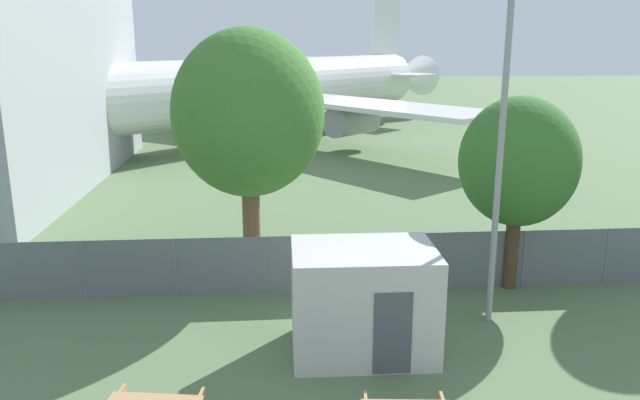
{
  "coord_description": "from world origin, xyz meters",
  "views": [
    {
      "loc": [
        0.29,
        -5.66,
        7.15
      ],
      "look_at": [
        1.81,
        14.28,
        2.0
      ],
      "focal_mm": 35.0,
      "sensor_mm": 36.0,
      "label": 1
    }
  ],
  "objects_px": {
    "airplane": "(251,90)",
    "portable_cabin": "(363,301)",
    "tree_behind_benches": "(518,162)",
    "tree_left_of_cabin": "(248,114)"
  },
  "relations": [
    {
      "from": "airplane",
      "to": "portable_cabin",
      "type": "xyz_separation_m",
      "value": [
        3.55,
        -31.64,
        -2.44
      ]
    },
    {
      "from": "portable_cabin",
      "to": "tree_behind_benches",
      "type": "relative_size",
      "value": 0.59
    },
    {
      "from": "portable_cabin",
      "to": "tree_left_of_cabin",
      "type": "xyz_separation_m",
      "value": [
        -2.76,
        5.76,
        3.69
      ]
    },
    {
      "from": "airplane",
      "to": "tree_behind_benches",
      "type": "xyz_separation_m",
      "value": [
        8.46,
        -28.08,
        0.07
      ]
    },
    {
      "from": "tree_left_of_cabin",
      "to": "tree_behind_benches",
      "type": "xyz_separation_m",
      "value": [
        7.67,
        -2.2,
        -1.18
      ]
    },
    {
      "from": "portable_cabin",
      "to": "tree_left_of_cabin",
      "type": "height_order",
      "value": "tree_left_of_cabin"
    },
    {
      "from": "tree_left_of_cabin",
      "to": "airplane",
      "type": "bearing_deg",
      "value": 91.76
    },
    {
      "from": "portable_cabin",
      "to": "tree_behind_benches",
      "type": "bearing_deg",
      "value": 36.76
    },
    {
      "from": "tree_behind_benches",
      "to": "airplane",
      "type": "bearing_deg",
      "value": 106.77
    },
    {
      "from": "airplane",
      "to": "tree_left_of_cabin",
      "type": "xyz_separation_m",
      "value": [
        0.79,
        -25.88,
        1.25
      ]
    }
  ]
}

